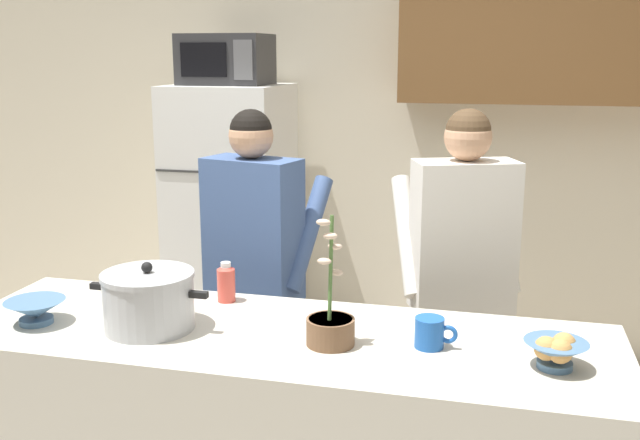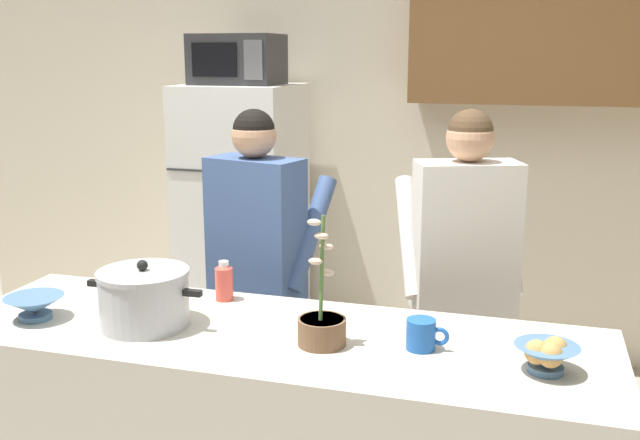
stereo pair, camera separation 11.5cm
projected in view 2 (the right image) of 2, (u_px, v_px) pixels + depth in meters
The scene contains 11 objects.
back_wall_unit at pixel (441, 121), 4.27m from camera, with size 6.00×0.48×2.60m.
refrigerator at pixel (243, 222), 4.34m from camera, with size 0.64×0.68×1.62m.
microwave at pixel (237, 59), 4.10m from camera, with size 0.48×0.37×0.28m.
person_near_pot at pixel (258, 250), 3.11m from camera, with size 0.55×0.50×1.58m.
person_by_sink at pixel (464, 260), 2.92m from camera, with size 0.58×0.53×1.59m.
cooking_pot at pixel (144, 298), 2.38m from camera, with size 0.41×0.30×0.23m.
coffee_mug at pixel (422, 334), 2.20m from camera, with size 0.13×0.09×0.10m.
bread_bowl at pixel (547, 355), 2.03m from camera, with size 0.18×0.18×0.10m.
empty_bowl at pixel (35, 306), 2.45m from camera, with size 0.20×0.20×0.08m.
bottle_near_edge at pixel (224, 281), 2.63m from camera, with size 0.07×0.07×0.15m.
potted_orchid at pixel (322, 325), 2.23m from camera, with size 0.15×0.15×0.41m.
Camera 2 is at (0.77, -2.07, 1.80)m, focal length 40.75 mm.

